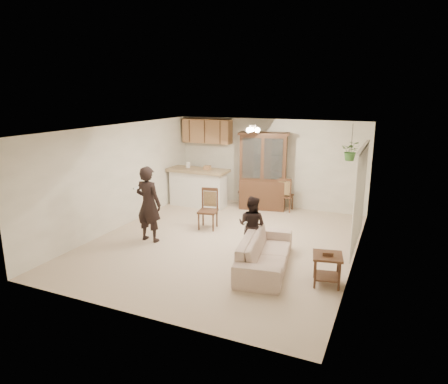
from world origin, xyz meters
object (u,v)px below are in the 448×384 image
at_px(chair_bar, 208,218).
at_px(china_hutch, 263,172).
at_px(chair_hutch_left, 249,197).
at_px(sofa, 265,249).
at_px(side_table, 327,269).
at_px(chair_hutch_right, 285,201).
at_px(adult, 148,202).
at_px(child, 252,222).

bearing_deg(chair_bar, china_hutch, 62.86).
bearing_deg(chair_hutch_left, sofa, -41.69).
xyz_separation_m(side_table, chair_hutch_right, (-1.84, 4.00, -0.01)).
relative_size(sofa, adult, 1.04).
relative_size(china_hutch, side_table, 3.57).
distance_m(side_table, chair_bar, 3.62).
distance_m(child, china_hutch, 3.33).
bearing_deg(child, adult, 11.68).
bearing_deg(chair_bar, side_table, -39.36).
xyz_separation_m(child, chair_hutch_left, (-1.25, 3.19, -0.40)).
relative_size(side_table, chair_hutch_right, 0.63).
bearing_deg(china_hutch, chair_hutch_right, -5.45).
bearing_deg(chair_hutch_right, child, 91.20).
height_order(china_hutch, chair_hutch_left, china_hutch).
relative_size(adult, chair_hutch_right, 1.88).
distance_m(sofa, adult, 2.86).
bearing_deg(side_table, chair_hutch_right, 114.76).
bearing_deg(side_table, chair_hutch_left, 126.37).
height_order(chair_bar, chair_hutch_left, chair_hutch_left).
bearing_deg(side_table, adult, 172.57).
bearing_deg(sofa, chair_bar, 42.22).
distance_m(china_hutch, side_table, 4.72).
xyz_separation_m(child, chair_hutch_right, (-0.20, 3.26, -0.40)).
distance_m(child, chair_bar, 1.87).
height_order(sofa, china_hutch, china_hutch).
relative_size(china_hutch, chair_bar, 2.21).
distance_m(side_table, chair_hutch_right, 4.40).
xyz_separation_m(child, chair_bar, (-1.50, 1.04, -0.40)).
xyz_separation_m(adult, chair_hutch_right, (2.14, 3.48, -0.63)).
bearing_deg(china_hutch, sofa, -81.82).
distance_m(sofa, chair_hutch_left, 4.08).
bearing_deg(child, chair_hutch_right, -80.24).
distance_m(sofa, china_hutch, 3.99).
bearing_deg(china_hutch, adult, -124.74).
height_order(china_hutch, chair_bar, china_hutch).
bearing_deg(sofa, child, 32.41).
xyz_separation_m(china_hutch, side_table, (2.48, -3.93, -0.78)).
bearing_deg(side_table, sofa, 169.34).
bearing_deg(chair_hutch_left, china_hutch, 24.39).
bearing_deg(sofa, china_hutch, 9.82).
bearing_deg(adult, side_table, 175.07).
relative_size(sofa, china_hutch, 0.87).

